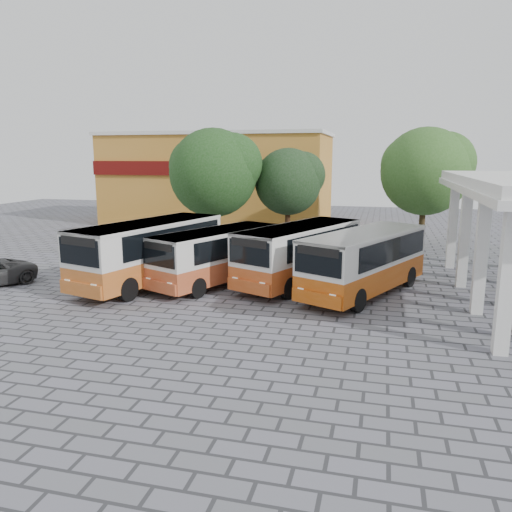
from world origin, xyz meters
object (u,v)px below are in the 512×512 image
(bus_centre_right, at_px, (300,250))
(bus_far_right, at_px, (365,259))
(bus_centre_left, at_px, (217,253))
(bus_far_left, at_px, (150,249))

(bus_centre_right, height_order, bus_far_right, bus_centre_right)
(bus_far_right, bearing_deg, bus_centre_right, -174.92)
(bus_centre_left, height_order, bus_far_right, bus_far_right)
(bus_far_left, bearing_deg, bus_centre_right, 30.72)
(bus_far_left, xyz_separation_m, bus_centre_left, (3.17, 0.85, -0.23))
(bus_far_left, height_order, bus_centre_right, bus_far_left)
(bus_centre_left, bearing_deg, bus_far_right, 22.76)
(bus_far_left, relative_size, bus_centre_left, 1.13)
(bus_centre_left, xyz_separation_m, bus_centre_right, (3.94, 1.03, 0.12))
(bus_centre_left, height_order, bus_centre_right, bus_centre_right)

